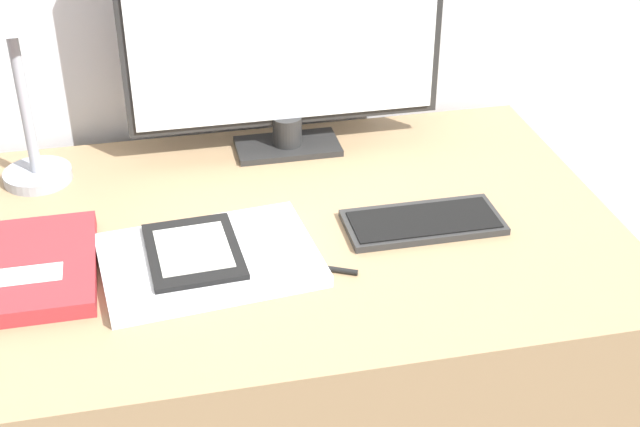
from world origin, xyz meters
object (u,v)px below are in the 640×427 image
object	(u,v)px
keyboard	(423,222)
pen	(312,267)
monitor	(285,32)
laptop	(209,260)
notebook	(26,268)
desk_lamp	(15,56)
ereader	(193,251)

from	to	relation	value
keyboard	pen	bearing A→B (deg)	-157.29
pen	monitor	bearing A→B (deg)	84.92
monitor	laptop	distance (m)	0.48
monitor	notebook	distance (m)	0.63
desk_lamp	ereader	bearing A→B (deg)	-52.63
monitor	keyboard	distance (m)	0.44
monitor	laptop	size ratio (longest dim) A/B	1.69
desk_lamp	laptop	bearing A→B (deg)	-50.85
keyboard	laptop	distance (m)	0.37
laptop	desk_lamp	world-z (taller)	desk_lamp
notebook	pen	world-z (taller)	notebook
pen	keyboard	bearing A→B (deg)	22.71
laptop	desk_lamp	bearing A→B (deg)	129.15
ereader	monitor	bearing A→B (deg)	59.29
keyboard	ereader	xyz separation A→B (m)	(-0.39, -0.03, 0.02)
laptop	ereader	world-z (taller)	ereader
laptop	keyboard	bearing A→B (deg)	6.62
desk_lamp	pen	xyz separation A→B (m)	(0.44, -0.39, -0.24)
keyboard	ereader	distance (m)	0.39
monitor	laptop	bearing A→B (deg)	-117.44
monitor	pen	bearing A→B (deg)	-95.08
keyboard	laptop	size ratio (longest dim) A/B	0.75
monitor	desk_lamp	xyz separation A→B (m)	(-0.47, -0.03, 0.00)
monitor	keyboard	bearing A→B (deg)	-62.32
keyboard	laptop	world-z (taller)	laptop
notebook	laptop	bearing A→B (deg)	-6.74
desk_lamp	notebook	bearing A→B (deg)	-90.31
desk_lamp	pen	distance (m)	0.63
keyboard	notebook	bearing A→B (deg)	-179.17
notebook	monitor	bearing A→B (deg)	35.58
laptop	ereader	size ratio (longest dim) A/B	1.82
desk_lamp	notebook	size ratio (longest dim) A/B	1.40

